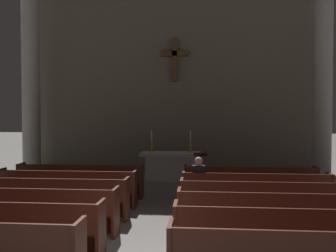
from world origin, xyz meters
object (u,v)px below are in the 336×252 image
(pew_left_row_6, at_px, (80,180))
(lectern, at_px, (200,171))
(pew_right_row_3, at_px, (274,216))
(pew_left_row_5, at_px, (67,188))
(pew_left_row_4, at_px, (50,197))
(candlestick_right, at_px, (190,145))
(pew_right_row_2, at_px, (288,235))
(pew_right_row_4, at_px, (264,202))
(pew_right_row_6, at_px, (250,183))
(lone_worshipper, at_px, (199,181))
(altar, at_px, (171,165))
(column_left_third, at_px, (31,86))
(pew_right_row_5, at_px, (256,191))
(column_right_third, at_px, (322,84))
(pew_left_row_3, at_px, (27,210))
(candlestick_left, at_px, (152,145))

(pew_left_row_6, height_order, lectern, lectern)
(pew_right_row_3, bearing_deg, pew_left_row_5, 155.76)
(pew_left_row_4, distance_m, candlestick_right, 5.93)
(pew_right_row_2, height_order, pew_right_row_4, same)
(pew_right_row_6, relative_size, lone_worshipper, 2.76)
(altar, bearing_deg, column_left_third, 176.16)
(pew_left_row_4, distance_m, pew_left_row_6, 2.17)
(column_left_third, distance_m, lectern, 7.21)
(pew_right_row_2, height_order, altar, altar)
(pew_right_row_5, bearing_deg, column_left_third, 151.28)
(candlestick_right, bearing_deg, column_left_third, 176.60)
(pew_left_row_6, xyz_separation_m, candlestick_right, (3.11, 2.82, 0.78))
(column_right_third, bearing_deg, pew_right_row_3, -114.63)
(pew_right_row_2, xyz_separation_m, candlestick_right, (-1.71, 7.16, 0.78))
(pew_right_row_4, height_order, altar, altar)
(column_left_third, bearing_deg, pew_left_row_6, -47.10)
(pew_left_row_6, bearing_deg, lone_worshipper, -17.08)
(pew_left_row_3, relative_size, pew_right_row_3, 1.00)
(lone_worshipper, bearing_deg, pew_left_row_4, -161.74)
(pew_left_row_6, distance_m, pew_right_row_6, 4.83)
(pew_right_row_4, distance_m, pew_right_row_6, 2.17)
(pew_left_row_5, distance_m, candlestick_left, 4.33)
(lectern, bearing_deg, lone_worshipper, -91.22)
(pew_left_row_6, relative_size, column_right_third, 0.51)
(pew_right_row_3, bearing_deg, lectern, 105.58)
(pew_right_row_3, height_order, pew_right_row_5, same)
(pew_left_row_4, bearing_deg, candlestick_left, 71.05)
(pew_left_row_3, height_order, candlestick_left, candlestick_left)
(pew_left_row_4, bearing_deg, pew_right_row_6, 24.24)
(pew_right_row_2, height_order, pew_right_row_5, same)
(pew_left_row_6, bearing_deg, column_right_third, 22.21)
(pew_right_row_3, relative_size, pew_right_row_4, 1.00)
(pew_right_row_6, bearing_deg, column_right_third, 47.10)
(pew_right_row_3, relative_size, altar, 1.65)
(pew_left_row_5, xyz_separation_m, candlestick_right, (3.11, 3.90, 0.78))
(pew_right_row_5, height_order, lectern, lectern)
(column_right_third, bearing_deg, column_left_third, 180.00)
(pew_left_row_6, height_order, column_right_third, column_right_third)
(pew_right_row_4, distance_m, altar, 5.54)
(pew_left_row_3, bearing_deg, column_left_third, 114.63)
(pew_left_row_6, bearing_deg, lectern, 24.98)
(candlestick_right, bearing_deg, pew_right_row_2, -76.55)
(pew_right_row_5, bearing_deg, pew_left_row_6, 167.31)
(column_left_third, height_order, candlestick_right, column_left_third)
(pew_right_row_4, bearing_deg, altar, 115.82)
(pew_right_row_5, relative_size, altar, 1.65)
(lone_worshipper, bearing_deg, pew_right_row_4, -38.47)
(pew_right_row_2, bearing_deg, pew_right_row_4, 90.00)
(pew_right_row_3, height_order, lone_worshipper, lone_worshipper)
(pew_left_row_3, relative_size, pew_right_row_6, 1.00)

